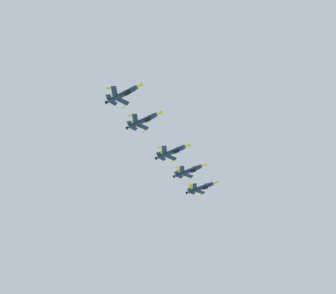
{
  "coord_description": "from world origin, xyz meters",
  "views": [
    {
      "loc": [
        -5.09,
        -4.65,
        1.88
      ],
      "look_at": [
        -20.42,
        111.91,
        109.59
      ],
      "focal_mm": 42.69,
      "sensor_mm": 36.0,
      "label": 1
    }
  ],
  "objects_px": {
    "fighter_jet_left_wing": "(189,171)",
    "fighter_jet_right_wing": "(172,152)",
    "fighter_jet_lead": "(201,188)",
    "fighter_jet_right_outer": "(123,94)",
    "fighter_jet_left_outer": "(143,120)"
  },
  "relations": [
    {
      "from": "fighter_jet_left_outer",
      "to": "fighter_jet_lead",
      "type": "bearing_deg",
      "value": -178.98
    },
    {
      "from": "fighter_jet_left_wing",
      "to": "fighter_jet_right_wing",
      "type": "relative_size",
      "value": 1.0
    },
    {
      "from": "fighter_jet_right_wing",
      "to": "fighter_jet_left_wing",
      "type": "bearing_deg",
      "value": -177.78
    },
    {
      "from": "fighter_jet_left_wing",
      "to": "fighter_jet_right_outer",
      "type": "xyz_separation_m",
      "value": [
        -19.39,
        -42.74,
        2.51
      ]
    },
    {
      "from": "fighter_jet_left_outer",
      "to": "fighter_jet_right_outer",
      "type": "height_order",
      "value": "fighter_jet_right_outer"
    },
    {
      "from": "fighter_jet_right_outer",
      "to": "fighter_jet_right_wing",
      "type": "bearing_deg",
      "value": 178.83
    },
    {
      "from": "fighter_jet_left_wing",
      "to": "fighter_jet_left_outer",
      "type": "height_order",
      "value": "fighter_jet_left_outer"
    },
    {
      "from": "fighter_jet_left_outer",
      "to": "fighter_jet_right_wing",
      "type": "bearing_deg",
      "value": 175.16
    },
    {
      "from": "fighter_jet_lead",
      "to": "fighter_jet_left_wing",
      "type": "bearing_deg",
      "value": 7.18
    },
    {
      "from": "fighter_jet_lead",
      "to": "fighter_jet_right_outer",
      "type": "relative_size",
      "value": 1.0
    },
    {
      "from": "fighter_jet_lead",
      "to": "fighter_jet_left_wing",
      "type": "relative_size",
      "value": 1.0
    },
    {
      "from": "fighter_jet_right_wing",
      "to": "fighter_jet_right_outer",
      "type": "xyz_separation_m",
      "value": [
        -13.79,
        -28.94,
        3.34
      ]
    },
    {
      "from": "fighter_jet_lead",
      "to": "fighter_jet_right_outer",
      "type": "bearing_deg",
      "value": 1.61
    },
    {
      "from": "fighter_jet_left_wing",
      "to": "fighter_jet_left_outer",
      "type": "distance_m",
      "value": 33.07
    },
    {
      "from": "fighter_jet_lead",
      "to": "fighter_jet_right_wing",
      "type": "distance_m",
      "value": 29.27
    }
  ]
}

